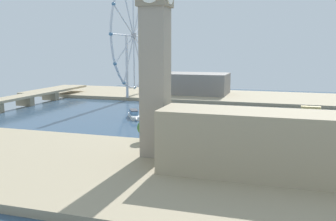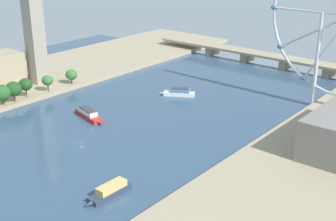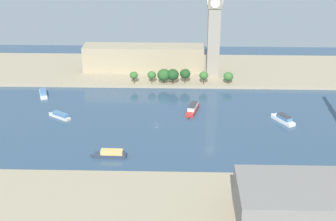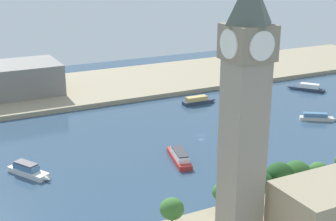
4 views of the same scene
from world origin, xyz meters
name	(u,v)px [view 2 (image 2 of 4)]	position (x,y,z in m)	size (l,w,h in m)	color
ground_plane	(81,143)	(0.00, 0.00, 0.00)	(407.88, 407.88, 0.00)	#334C66
riverbank_right	(283,221)	(118.94, 0.00, 1.50)	(90.00, 520.00, 3.00)	tan
clock_tower	(33,21)	(-100.40, 46.51, 48.41)	(13.50, 13.50, 87.26)	gray
tree_row_embankment	(17,88)	(-78.33, 14.10, 11.05)	(12.60, 90.91, 13.59)	#513823
river_bridge	(266,57)	(0.00, 206.65, 7.11)	(219.88, 16.39, 9.35)	tan
tour_boat_0	(110,191)	(51.23, -27.82, 2.21)	(6.39, 24.60, 5.21)	#2D384C
tour_boat_2	(179,93)	(-7.33, 94.93, 2.29)	(23.66, 16.13, 5.75)	white
tour_boat_5	(89,114)	(-24.18, 27.07, 2.29)	(29.41, 11.77, 5.57)	#B22D28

